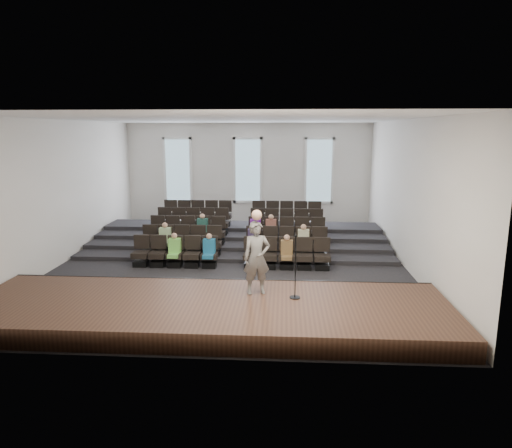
{
  "coord_description": "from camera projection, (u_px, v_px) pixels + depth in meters",
  "views": [
    {
      "loc": [
        1.83,
        -15.56,
        4.61
      ],
      "look_at": [
        0.81,
        0.5,
        1.32
      ],
      "focal_mm": 32.0,
      "sensor_mm": 36.0,
      "label": 1
    }
  ],
  "objects": [
    {
      "name": "mic_stand",
      "position": [
        295.0,
        279.0,
        11.35
      ],
      "size": [
        0.27,
        0.27,
        1.63
      ],
      "color": "black",
      "rests_on": "stage"
    },
    {
      "name": "wall_right",
      "position": [
        409.0,
        195.0,
        15.38
      ],
      "size": [
        0.04,
        14.0,
        5.0
      ],
      "primitive_type": "cube",
      "color": "silver",
      "rests_on": "ground"
    },
    {
      "name": "ceiling",
      "position": [
        231.0,
        119.0,
        15.25
      ],
      "size": [
        12.0,
        14.0,
        0.02
      ],
      "primitive_type": "cube",
      "color": "white",
      "rests_on": "ground"
    },
    {
      "name": "wall_front",
      "position": [
        190.0,
        241.0,
        8.89
      ],
      "size": [
        12.0,
        0.04,
        5.0
      ],
      "primitive_type": "cube",
      "color": "silver",
      "rests_on": "ground"
    },
    {
      "name": "audience",
      "position": [
        236.0,
        237.0,
        16.52
      ],
      "size": [
        5.45,
        2.64,
        1.1
      ],
      "color": "#74CE52",
      "rests_on": "seating_rows"
    },
    {
      "name": "windows",
      "position": [
        248.0,
        170.0,
        22.51
      ],
      "size": [
        8.44,
        0.1,
        3.24
      ],
      "color": "white",
      "rests_on": "wall_back"
    },
    {
      "name": "stage_lip",
      "position": [
        219.0,
        287.0,
        12.95
      ],
      "size": [
        11.8,
        0.06,
        0.52
      ],
      "primitive_type": "cube",
      "color": "black",
      "rests_on": "ground"
    },
    {
      "name": "speaker",
      "position": [
        257.0,
        258.0,
        11.6
      ],
      "size": [
        0.78,
        0.6,
        1.89
      ],
      "primitive_type": "imported",
      "rotation": [
        0.0,
        0.0,
        0.24
      ],
      "color": "slate",
      "rests_on": "stage"
    },
    {
      "name": "risers",
      "position": [
        241.0,
        237.0,
        19.31
      ],
      "size": [
        11.8,
        4.8,
        0.6
      ],
      "color": "black",
      "rests_on": "ground"
    },
    {
      "name": "seating_rows",
      "position": [
        237.0,
        235.0,
        17.62
      ],
      "size": [
        6.8,
        4.7,
        1.67
      ],
      "color": "black",
      "rests_on": "ground"
    },
    {
      "name": "wall_back",
      "position": [
        248.0,
        174.0,
        22.61
      ],
      "size": [
        12.0,
        0.04,
        5.0
      ],
      "primitive_type": "cube",
      "color": "silver",
      "rests_on": "ground"
    },
    {
      "name": "ground",
      "position": [
        232.0,
        263.0,
        16.25
      ],
      "size": [
        14.0,
        14.0,
        0.0
      ],
      "primitive_type": "plane",
      "color": "black",
      "rests_on": "ground"
    },
    {
      "name": "wall_left",
      "position": [
        63.0,
        192.0,
        16.12
      ],
      "size": [
        0.04,
        14.0,
        5.0
      ],
      "primitive_type": "cube",
      "color": "silver",
      "rests_on": "ground"
    },
    {
      "name": "stage",
      "position": [
        209.0,
        312.0,
        11.21
      ],
      "size": [
        11.8,
        3.6,
        0.5
      ],
      "primitive_type": "cube",
      "color": "#472C1E",
      "rests_on": "ground"
    }
  ]
}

